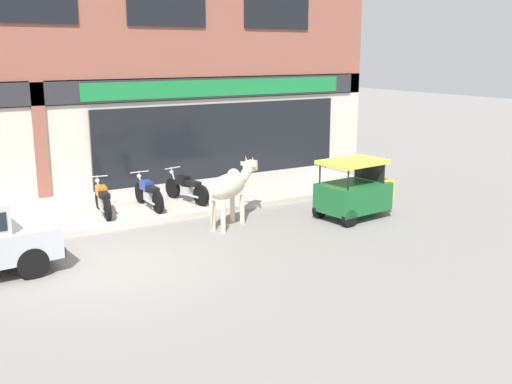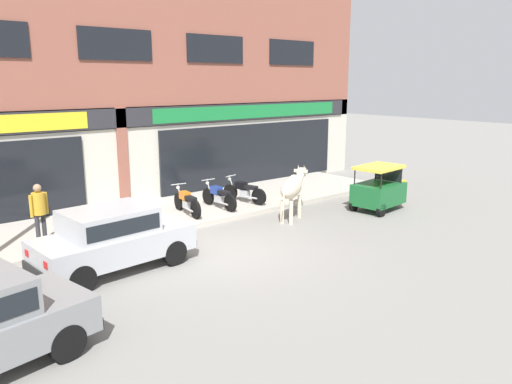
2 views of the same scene
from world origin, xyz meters
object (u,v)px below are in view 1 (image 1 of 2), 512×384
Objects in this scene: motorcycle_0 at (103,199)px; cow at (230,186)px; auto_rickshaw at (355,193)px; motorcycle_2 at (186,188)px; motorcycle_1 at (148,193)px.

cow is at bearing -41.42° from motorcycle_0.
cow is 3.28m from auto_rickshaw.
motorcycle_2 is at bearing 1.85° from motorcycle_0.
motorcycle_1 is at bearing 0.07° from motorcycle_0.
motorcycle_0 and motorcycle_2 have the same top height.
motorcycle_0 is (-5.58, 3.18, -0.12)m from auto_rickshaw.
cow reaches higher than auto_rickshaw.
motorcycle_0 is 1.00× the size of motorcycle_1.
cow is 0.95× the size of auto_rickshaw.
motorcycle_1 is (-4.35, 3.18, -0.12)m from auto_rickshaw.
motorcycle_2 is at bearing 134.72° from auto_rickshaw.
cow reaches higher than motorcycle_2.
auto_rickshaw is 5.39m from motorcycle_1.
cow reaches higher than motorcycle_0.
motorcycle_1 is at bearing -176.21° from motorcycle_2.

